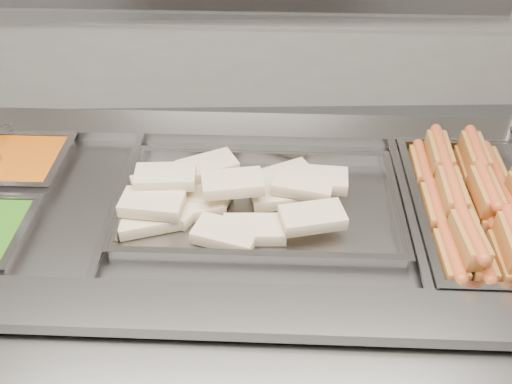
{
  "coord_description": "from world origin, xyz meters",
  "views": [
    {
      "loc": [
        0.01,
        -0.65,
        1.84
      ],
      "look_at": [
        0.03,
        0.48,
        0.93
      ],
      "focal_mm": 40.0,
      "sensor_mm": 36.0,
      "label": 1
    }
  ],
  "objects_px": {
    "steam_counter": "(239,313)",
    "sneeze_guard": "(239,25)",
    "pan_hotdogs": "(482,218)",
    "pan_wraps": "(260,207)"
  },
  "relations": [
    {
      "from": "steam_counter",
      "to": "sneeze_guard",
      "type": "bearing_deg",
      "value": 86.49
    },
    {
      "from": "pan_hotdogs",
      "to": "pan_wraps",
      "type": "xyz_separation_m",
      "value": [
        -0.57,
        0.04,
        0.02
      ]
    },
    {
      "from": "sneeze_guard",
      "to": "pan_wraps",
      "type": "height_order",
      "value": "sneeze_guard"
    },
    {
      "from": "sneeze_guard",
      "to": "pan_hotdogs",
      "type": "xyz_separation_m",
      "value": [
        0.62,
        -0.26,
        -0.41
      ]
    },
    {
      "from": "pan_wraps",
      "to": "pan_hotdogs",
      "type": "bearing_deg",
      "value": -3.51
    },
    {
      "from": "sneeze_guard",
      "to": "pan_wraps",
      "type": "bearing_deg",
      "value": -78.16
    },
    {
      "from": "pan_wraps",
      "to": "steam_counter",
      "type": "bearing_deg",
      "value": 176.49
    },
    {
      "from": "pan_wraps",
      "to": "sneeze_guard",
      "type": "bearing_deg",
      "value": 101.84
    },
    {
      "from": "sneeze_guard",
      "to": "steam_counter",
      "type": "bearing_deg",
      "value": -93.51
    },
    {
      "from": "pan_hotdogs",
      "to": "sneeze_guard",
      "type": "bearing_deg",
      "value": 157.21
    }
  ]
}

